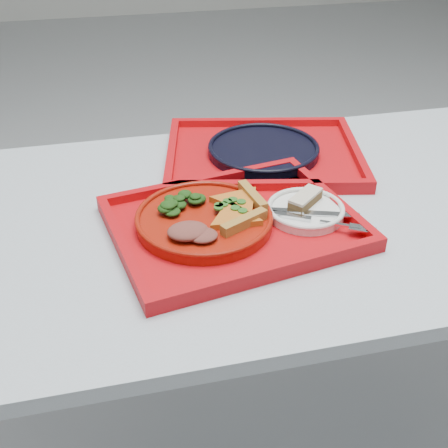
{
  "coord_description": "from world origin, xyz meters",
  "views": [
    {
      "loc": [
        -0.41,
        -0.94,
        1.35
      ],
      "look_at": [
        -0.21,
        -0.09,
        0.78
      ],
      "focal_mm": 45.0,
      "sensor_mm": 36.0,
      "label": 1
    }
  ],
  "objects": [
    {
      "name": "dinner_plate",
      "position": [
        -0.24,
        -0.06,
        0.77
      ],
      "size": [
        0.26,
        0.26,
        0.02
      ],
      "primitive_type": "cylinder",
      "color": "maroon",
      "rests_on": "tray_main"
    },
    {
      "name": "tray_far",
      "position": [
        -0.05,
        0.21,
        0.76
      ],
      "size": [
        0.51,
        0.44,
        0.01
      ],
      "primitive_type": "cube",
      "rotation": [
        0.0,
        0.0,
        -0.21
      ],
      "color": "#B6090F",
      "rests_on": "table"
    },
    {
      "name": "side_plate",
      "position": [
        -0.04,
        -0.07,
        0.77
      ],
      "size": [
        0.15,
        0.15,
        0.01
      ],
      "primitive_type": "cylinder",
      "color": "white",
      "rests_on": "tray_main"
    },
    {
      "name": "table",
      "position": [
        0.0,
        0.0,
        0.68
      ],
      "size": [
        1.6,
        0.8,
        0.75
      ],
      "color": "#A5AFB9",
      "rests_on": "ground"
    },
    {
      "name": "dessert_bar",
      "position": [
        -0.04,
        -0.05,
        0.79
      ],
      "size": [
        0.08,
        0.08,
        0.02
      ],
      "rotation": [
        0.0,
        0.0,
        0.71
      ],
      "color": "#50351A",
      "rests_on": "side_plate"
    },
    {
      "name": "tray_main",
      "position": [
        -0.19,
        -0.07,
        0.76
      ],
      "size": [
        0.5,
        0.42,
        0.01
      ],
      "primitive_type": "cube",
      "rotation": [
        0.0,
        0.0,
        0.17
      ],
      "color": "#B6090F",
      "rests_on": "table"
    },
    {
      "name": "salad_heap",
      "position": [
        -0.28,
        -0.01,
        0.8
      ],
      "size": [
        0.08,
        0.07,
        0.04
      ],
      "primitive_type": "ellipsoid",
      "color": "black",
      "rests_on": "dinner_plate"
    },
    {
      "name": "knife",
      "position": [
        -0.04,
        -0.09,
        0.78
      ],
      "size": [
        0.18,
        0.07,
        0.01
      ],
      "primitive_type": "cube",
      "rotation": [
        0.0,
        0.0,
        -0.32
      ],
      "color": "silver",
      "rests_on": "side_plate"
    },
    {
      "name": "fork",
      "position": [
        -0.03,
        -0.12,
        0.78
      ],
      "size": [
        0.17,
        0.11,
        0.01
      ],
      "primitive_type": "cube",
      "rotation": [
        0.0,
        0.0,
        -0.53
      ],
      "color": "silver",
      "rests_on": "side_plate"
    },
    {
      "name": "navy_plate",
      "position": [
        -0.05,
        0.21,
        0.77
      ],
      "size": [
        0.26,
        0.26,
        0.02
      ],
      "primitive_type": "cylinder",
      "color": "black",
      "rests_on": "tray_far"
    },
    {
      "name": "pizza_slice_b",
      "position": [
        -0.17,
        -0.03,
        0.79
      ],
      "size": [
        0.13,
        0.12,
        0.02
      ],
      "primitive_type": null,
      "rotation": [
        0.0,
        0.0,
        3.31
      ],
      "color": "orange",
      "rests_on": "dinner_plate"
    },
    {
      "name": "meat_portion",
      "position": [
        -0.28,
        -0.11,
        0.79
      ],
      "size": [
        0.07,
        0.06,
        0.02
      ],
      "primitive_type": "ellipsoid",
      "color": "brown",
      "rests_on": "dinner_plate"
    },
    {
      "name": "ground",
      "position": [
        0.0,
        0.0,
        0.0
      ],
      "size": [
        10.0,
        10.0,
        0.0
      ],
      "primitive_type": "plane",
      "color": "#989BA0",
      "rests_on": "ground"
    },
    {
      "name": "pizza_slice_a",
      "position": [
        -0.19,
        -0.08,
        0.79
      ],
      "size": [
        0.14,
        0.15,
        0.02
      ],
      "primitive_type": null,
      "rotation": [
        0.0,
        0.0,
        2.03
      ],
      "color": "orange",
      "rests_on": "dinner_plate"
    }
  ]
}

